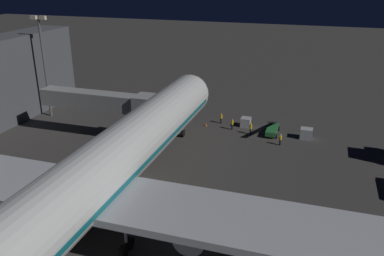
{
  "coord_description": "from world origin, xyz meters",
  "views": [
    {
      "loc": [
        -19.24,
        39.03,
        24.36
      ],
      "look_at": [
        -3.0,
        -11.18,
        3.5
      ],
      "focal_mm": 37.64,
      "sensor_mm": 36.0,
      "label": 1
    }
  ],
  "objects": [
    {
      "name": "ground_crew_marshaller_fwd",
      "position": [
        -4.29,
        -23.24,
        0.99
      ],
      "size": [
        0.4,
        0.4,
        1.8
      ],
      "color": "black",
      "rests_on": "ground_plane"
    },
    {
      "name": "ground_crew_under_port_wing",
      "position": [
        -9.91,
        -19.89,
        1.05
      ],
      "size": [
        0.4,
        0.4,
        1.89
      ],
      "color": "black",
      "rests_on": "ground_plane"
    },
    {
      "name": "belt_loader",
      "position": [
        -13.13,
        -21.23,
        0.85
      ],
      "size": [
        1.96,
        8.2,
        3.44
      ],
      "color": "#287038",
      "rests_on": "ground_plane"
    },
    {
      "name": "traffic_cone_nose_starboard",
      "position": [
        2.2,
        -21.18,
        0.28
      ],
      "size": [
        0.36,
        0.36,
        0.55
      ],
      "primitive_type": "cone",
      "color": "orange",
      "rests_on": "ground_plane"
    },
    {
      "name": "baggage_container_mid_row",
      "position": [
        -8.53,
        -23.09,
        0.75
      ],
      "size": [
        1.57,
        1.63,
        1.5
      ],
      "primitive_type": "cube",
      "color": "#B7BABF",
      "rests_on": "ground_plane"
    },
    {
      "name": "airliner_at_gate",
      "position": [
        0.0,
        12.17,
        5.85
      ],
      "size": [
        53.36,
        69.92,
        19.81
      ],
      "color": "silver",
      "rests_on": "ground_plane"
    },
    {
      "name": "baggage_container_near_belt",
      "position": [
        -18.39,
        -20.81,
        0.83
      ],
      "size": [
        1.81,
        1.58,
        1.65
      ],
      "primitive_type": "cube",
      "color": "#B7BABF",
      "rests_on": "ground_plane"
    },
    {
      "name": "ground_plane",
      "position": [
        0.0,
        0.0,
        0.0
      ],
      "size": [
        320.0,
        320.0,
        0.0
      ],
      "primitive_type": "plane",
      "color": "#383533"
    },
    {
      "name": "jet_bridge",
      "position": [
        10.37,
        -11.57,
        5.93
      ],
      "size": [
        18.94,
        3.4,
        7.47
      ],
      "color": "#9E9E99",
      "rests_on": "ground_plane"
    },
    {
      "name": "ground_crew_by_belt_loader",
      "position": [
        -6.71,
        -20.96,
        1.01
      ],
      "size": [
        0.4,
        0.4,
        1.83
      ],
      "color": "black",
      "rests_on": "ground_plane"
    },
    {
      "name": "ground_crew_near_nose_gear",
      "position": [
        -14.86,
        -17.04,
        0.97
      ],
      "size": [
        0.4,
        0.4,
        1.76
      ],
      "color": "black",
      "rests_on": "ground_plane"
    },
    {
      "name": "traffic_cone_nose_port",
      "position": [
        -2.2,
        -21.18,
        0.28
      ],
      "size": [
        0.36,
        0.36,
        0.55
      ],
      "primitive_type": "cone",
      "color": "orange",
      "rests_on": "ground_plane"
    },
    {
      "name": "apron_floodlight_mast",
      "position": [
        25.5,
        -17.58,
        10.1
      ],
      "size": [
        2.9,
        0.5,
        17.33
      ],
      "color": "#59595E",
      "rests_on": "ground_plane"
    }
  ]
}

